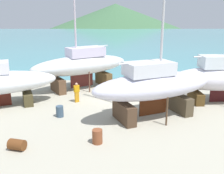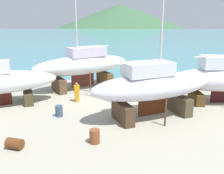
{
  "view_description": "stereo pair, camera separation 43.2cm",
  "coord_description": "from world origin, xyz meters",
  "views": [
    {
      "loc": [
        -0.36,
        -20.95,
        7.01
      ],
      "look_at": [
        -0.23,
        -0.82,
        1.3
      ],
      "focal_mm": 40.71,
      "sensor_mm": 36.0,
      "label": 1
    },
    {
      "loc": [
        0.07,
        -20.95,
        7.01
      ],
      "look_at": [
        -0.23,
        -0.82,
        1.3
      ],
      "focal_mm": 40.71,
      "sensor_mm": 36.0,
      "label": 2
    }
  ],
  "objects": [
    {
      "name": "headland_hill",
      "position": [
        3.04,
        154.63,
        0.0
      ],
      "size": [
        158.15,
        158.15,
        28.77
      ],
      "primitive_type": "cone",
      "color": "#3E6842",
      "rests_on": "ground"
    },
    {
      "name": "ground_plane",
      "position": [
        0.0,
        -3.96,
        0.0
      ],
      "size": [
        42.24,
        42.24,
        0.0
      ],
      "primitive_type": "plane",
      "color": "#AAA591"
    },
    {
      "name": "barrel_tipped_center",
      "position": [
        -3.98,
        -4.01,
        0.4
      ],
      "size": [
        0.65,
        0.65,
        0.8
      ],
      "primitive_type": "cylinder",
      "rotation": [
        0.0,
        0.0,
        0.27
      ],
      "color": "#394F64",
      "rests_on": "ground"
    },
    {
      "name": "sea_water",
      "position": [
        0.0,
        62.31,
        0.0
      ],
      "size": [
        160.54,
        111.41,
        0.01
      ],
      "primitive_type": "cube",
      "color": "teal",
      "rests_on": "ground"
    },
    {
      "name": "worker",
      "position": [
        -3.16,
        -0.81,
        0.86
      ],
      "size": [
        0.5,
        0.42,
        1.66
      ],
      "rotation": [
        0.0,
        0.0,
        5.22
      ],
      "color": "orange",
      "rests_on": "ground"
    },
    {
      "name": "barrel_by_slipway",
      "position": [
        -5.4,
        -8.63,
        0.29
      ],
      "size": [
        1.0,
        0.79,
        0.59
      ],
      "primitive_type": "cylinder",
      "rotation": [
        1.57,
        0.0,
        4.45
      ],
      "color": "brown",
      "rests_on": "ground"
    },
    {
      "name": "barrel_blue_faded",
      "position": [
        -1.1,
        -7.93,
        0.41
      ],
      "size": [
        0.82,
        0.82,
        0.82
      ],
      "primitive_type": "cylinder",
      "rotation": [
        0.0,
        0.0,
        2.24
      ],
      "color": "brown",
      "rests_on": "ground"
    },
    {
      "name": "sailboat_mid_port",
      "position": [
        2.64,
        -4.0,
        2.32
      ],
      "size": [
        9.6,
        6.34,
        16.21
      ],
      "rotation": [
        0.0,
        0.0,
        0.4
      ],
      "color": "#4B3F2C",
      "rests_on": "ground"
    },
    {
      "name": "sailboat_small_center",
      "position": [
        -3.15,
        3.42,
        2.36
      ],
      "size": [
        10.01,
        7.78,
        14.26
      ],
      "rotation": [
        0.0,
        0.0,
        3.7
      ],
      "color": "brown",
      "rests_on": "ground"
    }
  ]
}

